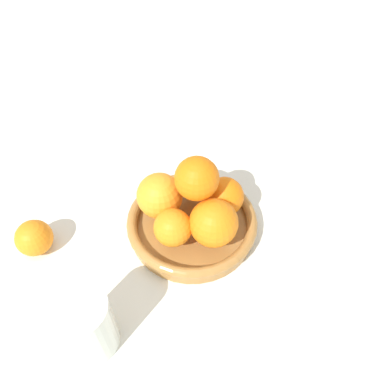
{
  "coord_description": "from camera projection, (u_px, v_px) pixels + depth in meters",
  "views": [
    {
      "loc": [
        0.13,
        0.4,
        0.57
      ],
      "look_at": [
        0.0,
        0.0,
        0.11
      ],
      "focal_mm": 35.0,
      "sensor_mm": 36.0,
      "label": 1
    }
  ],
  "objects": [
    {
      "name": "ground_plane",
      "position": [
        192.0,
        229.0,
        0.71
      ],
      "size": [
        4.0,
        4.0,
        0.0
      ],
      "primitive_type": "plane",
      "color": "silver"
    },
    {
      "name": "orange_pile",
      "position": [
        193.0,
        201.0,
        0.64
      ],
      "size": [
        0.19,
        0.19,
        0.13
      ],
      "color": "orange",
      "rests_on": "fruit_bowl"
    },
    {
      "name": "stray_orange",
      "position": [
        34.0,
        238.0,
        0.65
      ],
      "size": [
        0.06,
        0.06,
        0.06
      ],
      "primitive_type": "sphere",
      "color": "orange",
      "rests_on": "ground_plane"
    },
    {
      "name": "fruit_bowl",
      "position": [
        192.0,
        223.0,
        0.69
      ],
      "size": [
        0.24,
        0.24,
        0.04
      ],
      "color": "#A57238",
      "rests_on": "ground_plane"
    },
    {
      "name": "drinking_glass",
      "position": [
        87.0,
        325.0,
        0.53
      ],
      "size": [
        0.08,
        0.08,
        0.11
      ],
      "primitive_type": "cylinder",
      "color": "silver",
      "rests_on": "ground_plane"
    }
  ]
}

